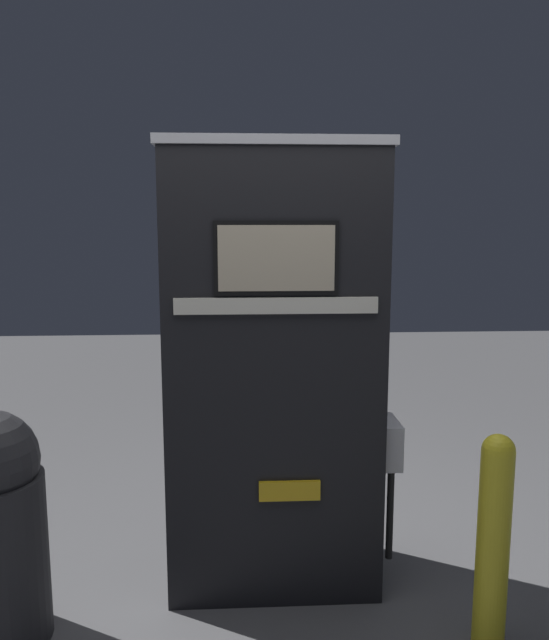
# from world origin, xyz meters

# --- Properties ---
(ground_plane) EXTENTS (14.00, 14.00, 0.00)m
(ground_plane) POSITION_xyz_m (0.00, 0.00, 0.00)
(ground_plane) COLOR #4C4C4F
(gas_pump) EXTENTS (1.07, 0.57, 2.07)m
(gas_pump) POSITION_xyz_m (0.00, 0.27, 1.03)
(gas_pump) COLOR black
(gas_pump) RESTS_ON ground_plane
(safety_bollard) EXTENTS (0.13, 0.13, 0.91)m
(safety_bollard) POSITION_xyz_m (0.83, -0.34, 0.48)
(safety_bollard) COLOR yellow
(safety_bollard) RESTS_ON ground_plane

